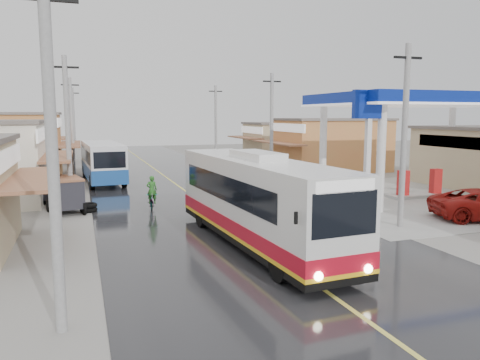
{
  "coord_description": "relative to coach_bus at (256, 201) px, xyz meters",
  "views": [
    {
      "loc": [
        -6.4,
        -17.05,
        4.97
      ],
      "look_at": [
        0.24,
        2.41,
        2.11
      ],
      "focal_mm": 35.0,
      "sensor_mm": 36.0,
      "label": 1
    }
  ],
  "objects": [
    {
      "name": "ground",
      "position": [
        0.15,
        0.63,
        -1.73
      ],
      "size": [
        120.0,
        120.0,
        0.0
      ],
      "primitive_type": "plane",
      "color": "slate",
      "rests_on": "ground"
    },
    {
      "name": "road",
      "position": [
        0.15,
        15.63,
        -1.72
      ],
      "size": [
        12.0,
        90.0,
        0.02
      ],
      "primitive_type": "cube",
      "color": "black",
      "rests_on": "ground"
    },
    {
      "name": "centre_line",
      "position": [
        0.15,
        15.63,
        -1.71
      ],
      "size": [
        0.15,
        90.0,
        0.01
      ],
      "primitive_type": "cube",
      "color": "#D8CC4C",
      "rests_on": "road"
    },
    {
      "name": "shopfronts_right",
      "position": [
        15.15,
        12.63,
        -1.73
      ],
      "size": [
        11.0,
        44.0,
        4.8
      ],
      "primitive_type": null,
      "color": "beige",
      "rests_on": "ground"
    },
    {
      "name": "utility_poles_left",
      "position": [
        -6.85,
        16.63,
        -1.73
      ],
      "size": [
        1.6,
        50.0,
        8.0
      ],
      "primitive_type": null,
      "color": "gray",
      "rests_on": "ground"
    },
    {
      "name": "utility_poles_right",
      "position": [
        7.15,
        15.63,
        -1.73
      ],
      "size": [
        1.6,
        36.0,
        8.0
      ],
      "primitive_type": null,
      "color": "gray",
      "rests_on": "ground"
    },
    {
      "name": "coach_bus",
      "position": [
        0.0,
        0.0,
        0.0
      ],
      "size": [
        3.29,
        11.64,
        3.59
      ],
      "rotation": [
        0.0,
        0.0,
        0.06
      ],
      "color": "silver",
      "rests_on": "road"
    },
    {
      "name": "second_bus",
      "position": [
        -4.77,
        19.34,
        -0.15
      ],
      "size": [
        2.93,
        8.96,
        2.93
      ],
      "rotation": [
        0.0,
        0.0,
        0.06
      ],
      "color": "silver",
      "rests_on": "road"
    },
    {
      "name": "cyclist",
      "position": [
        -2.82,
        8.09,
        -1.13
      ],
      "size": [
        0.77,
        1.75,
        1.83
      ],
      "rotation": [
        0.0,
        0.0,
        -0.11
      ],
      "color": "black",
      "rests_on": "ground"
    },
    {
      "name": "tricycle_near",
      "position": [
        -7.07,
        8.66,
        -0.7
      ],
      "size": [
        2.02,
        2.45,
        1.81
      ],
      "rotation": [
        0.0,
        0.0,
        0.22
      ],
      "color": "#26262D",
      "rests_on": "ground"
    },
    {
      "name": "tricycle_far",
      "position": [
        -7.63,
        11.92,
        -0.88
      ],
      "size": [
        1.67,
        2.19,
        1.5
      ],
      "rotation": [
        0.0,
        0.0,
        -0.23
      ],
      "color": "#26262D",
      "rests_on": "ground"
    },
    {
      "name": "tyre_stack",
      "position": [
        -6.0,
        8.6,
        -1.51
      ],
      "size": [
        0.89,
        0.89,
        0.45
      ],
      "color": "black",
      "rests_on": "ground"
    }
  ]
}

